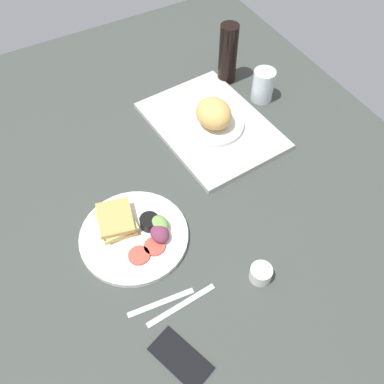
{
  "coord_description": "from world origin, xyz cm",
  "views": [
    {
      "loc": [
        65.6,
        -32.49,
        99.71
      ],
      "look_at": [
        2.0,
        3.0,
        4.0
      ],
      "focal_mm": 40.19,
      "sensor_mm": 36.0,
      "label": 1
    }
  ],
  "objects_px": {
    "drinking_glass": "(263,85)",
    "espresso_cup": "(261,273)",
    "plate_with_salad": "(134,232)",
    "soda_bottle": "(228,54)",
    "serving_tray": "(211,125)",
    "knife": "(181,305)",
    "fork": "(161,302)",
    "bread_plate_near": "(213,117)",
    "cell_phone": "(181,358)"
  },
  "relations": [
    {
      "from": "drinking_glass",
      "to": "espresso_cup",
      "type": "distance_m",
      "value": 0.69
    },
    {
      "from": "cell_phone",
      "to": "fork",
      "type": "bearing_deg",
      "value": 152.15
    },
    {
      "from": "knife",
      "to": "serving_tray",
      "type": "bearing_deg",
      "value": 49.19
    },
    {
      "from": "bread_plate_near",
      "to": "fork",
      "type": "xyz_separation_m",
      "value": [
        0.45,
        -0.42,
        -0.05
      ]
    },
    {
      "from": "drinking_glass",
      "to": "knife",
      "type": "bearing_deg",
      "value": -48.58
    },
    {
      "from": "plate_with_salad",
      "to": "espresso_cup",
      "type": "distance_m",
      "value": 0.35
    },
    {
      "from": "bread_plate_near",
      "to": "soda_bottle",
      "type": "height_order",
      "value": "soda_bottle"
    },
    {
      "from": "soda_bottle",
      "to": "espresso_cup",
      "type": "distance_m",
      "value": 0.79
    },
    {
      "from": "drinking_glass",
      "to": "espresso_cup",
      "type": "relative_size",
      "value": 2.02
    },
    {
      "from": "serving_tray",
      "to": "knife",
      "type": "bearing_deg",
      "value": -37.36
    },
    {
      "from": "drinking_glass",
      "to": "fork",
      "type": "relative_size",
      "value": 0.66
    },
    {
      "from": "serving_tray",
      "to": "soda_bottle",
      "type": "relative_size",
      "value": 2.08
    },
    {
      "from": "serving_tray",
      "to": "plate_with_salad",
      "type": "distance_m",
      "value": 0.47
    },
    {
      "from": "soda_bottle",
      "to": "fork",
      "type": "height_order",
      "value": "soda_bottle"
    },
    {
      "from": "bread_plate_near",
      "to": "cell_phone",
      "type": "xyz_separation_m",
      "value": [
        0.59,
        -0.44,
        -0.05
      ]
    },
    {
      "from": "drinking_glass",
      "to": "fork",
      "type": "height_order",
      "value": "drinking_glass"
    },
    {
      "from": "bread_plate_near",
      "to": "espresso_cup",
      "type": "height_order",
      "value": "bread_plate_near"
    },
    {
      "from": "soda_bottle",
      "to": "knife",
      "type": "height_order",
      "value": "soda_bottle"
    },
    {
      "from": "soda_bottle",
      "to": "cell_phone",
      "type": "distance_m",
      "value": 1.0
    },
    {
      "from": "cell_phone",
      "to": "espresso_cup",
      "type": "bearing_deg",
      "value": 86.85
    },
    {
      "from": "soda_bottle",
      "to": "espresso_cup",
      "type": "height_order",
      "value": "soda_bottle"
    },
    {
      "from": "espresso_cup",
      "to": "knife",
      "type": "distance_m",
      "value": 0.21
    },
    {
      "from": "drinking_glass",
      "to": "espresso_cup",
      "type": "xyz_separation_m",
      "value": [
        0.56,
        -0.39,
        -0.04
      ]
    },
    {
      "from": "serving_tray",
      "to": "fork",
      "type": "distance_m",
      "value": 0.63
    },
    {
      "from": "espresso_cup",
      "to": "serving_tray",
      "type": "bearing_deg",
      "value": 162.28
    },
    {
      "from": "bread_plate_near",
      "to": "cell_phone",
      "type": "relative_size",
      "value": 1.4
    },
    {
      "from": "plate_with_salad",
      "to": "espresso_cup",
      "type": "relative_size",
      "value": 5.21
    },
    {
      "from": "plate_with_salad",
      "to": "soda_bottle",
      "type": "height_order",
      "value": "soda_bottle"
    },
    {
      "from": "serving_tray",
      "to": "knife",
      "type": "distance_m",
      "value": 0.62
    },
    {
      "from": "plate_with_salad",
      "to": "espresso_cup",
      "type": "bearing_deg",
      "value": 40.2
    },
    {
      "from": "bread_plate_near",
      "to": "espresso_cup",
      "type": "bearing_deg",
      "value": -18.02
    },
    {
      "from": "espresso_cup",
      "to": "fork",
      "type": "xyz_separation_m",
      "value": [
        -0.06,
        -0.25,
        -0.02
      ]
    },
    {
      "from": "drinking_glass",
      "to": "plate_with_salad",
      "type": "bearing_deg",
      "value": -64.45
    },
    {
      "from": "soda_bottle",
      "to": "cell_phone",
      "type": "relative_size",
      "value": 1.51
    },
    {
      "from": "espresso_cup",
      "to": "soda_bottle",
      "type": "bearing_deg",
      "value": 154.33
    },
    {
      "from": "bread_plate_near",
      "to": "soda_bottle",
      "type": "xyz_separation_m",
      "value": [
        -0.2,
        0.18,
        0.05
      ]
    },
    {
      "from": "plate_with_salad",
      "to": "fork",
      "type": "relative_size",
      "value": 1.72
    },
    {
      "from": "bread_plate_near",
      "to": "cell_phone",
      "type": "bearing_deg",
      "value": -36.48
    },
    {
      "from": "serving_tray",
      "to": "espresso_cup",
      "type": "xyz_separation_m",
      "value": [
        0.53,
        -0.17,
        0.01
      ]
    },
    {
      "from": "serving_tray",
      "to": "fork",
      "type": "bearing_deg",
      "value": -41.95
    },
    {
      "from": "plate_with_salad",
      "to": "drinking_glass",
      "type": "distance_m",
      "value": 0.69
    },
    {
      "from": "serving_tray",
      "to": "soda_bottle",
      "type": "bearing_deg",
      "value": 136.85
    },
    {
      "from": "bread_plate_near",
      "to": "plate_with_salad",
      "type": "bearing_deg",
      "value": -58.05
    },
    {
      "from": "cell_phone",
      "to": "drinking_glass",
      "type": "bearing_deg",
      "value": 114.57
    },
    {
      "from": "drinking_glass",
      "to": "soda_bottle",
      "type": "bearing_deg",
      "value": -160.37
    },
    {
      "from": "knife",
      "to": "plate_with_salad",
      "type": "bearing_deg",
      "value": 90.39
    },
    {
      "from": "fork",
      "to": "knife",
      "type": "height_order",
      "value": "same"
    },
    {
      "from": "drinking_glass",
      "to": "knife",
      "type": "distance_m",
      "value": 0.81
    },
    {
      "from": "plate_with_salad",
      "to": "fork",
      "type": "bearing_deg",
      "value": -6.66
    },
    {
      "from": "drinking_glass",
      "to": "soda_bottle",
      "type": "distance_m",
      "value": 0.16
    }
  ]
}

